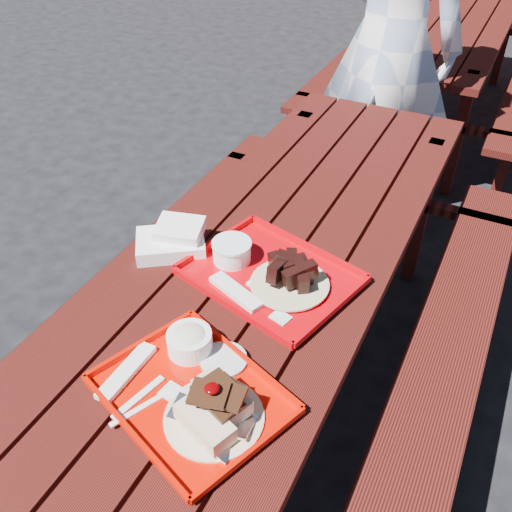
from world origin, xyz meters
The scene contains 7 objects.
ground centered at (0.00, 0.00, 0.00)m, with size 60.00×60.00×0.00m, color black.
picnic_table_near centered at (0.00, 0.00, 0.56)m, with size 1.41×2.40×0.75m.
picnic_table_far centered at (0.00, 2.80, 0.56)m, with size 1.41×2.40×0.75m.
near_tray centered at (0.07, -0.61, 0.78)m, with size 0.53×0.47×0.14m.
far_tray centered at (0.04, -0.16, 0.77)m, with size 0.55×0.48×0.08m.
white_cloth centered at (-0.29, -0.15, 0.79)m, with size 0.26×0.25×0.09m.
person centered at (-0.08, 1.47, 0.96)m, with size 0.70×0.46×1.91m, color #9CB1D7.
Camera 1 is at (0.58, -1.33, 1.87)m, focal length 40.00 mm.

